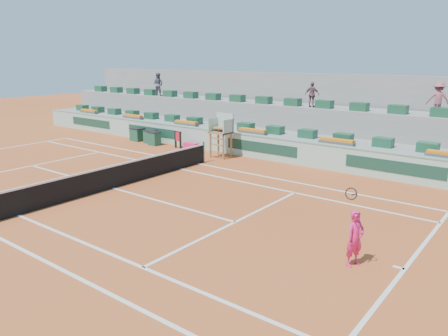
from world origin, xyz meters
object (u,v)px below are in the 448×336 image
Objects in this scene: player_bag at (191,146)px; drink_cooler_a at (154,139)px; umpire_chair at (222,129)px; tennis_player at (355,238)px.

drink_cooler_a is at bearing -172.29° from player_bag.
player_bag is 3.00m from umpire_chair.
player_bag is 0.39× the size of umpire_chair.
umpire_chair is at bearing -0.47° from drink_cooler_a.
tennis_player reaches higher than drink_cooler_a.
umpire_chair is at bearing -8.84° from player_bag.
drink_cooler_a is at bearing 179.53° from umpire_chair.
player_bag is at bearing 7.71° from drink_cooler_a.
drink_cooler_a is 0.37× the size of tennis_player.
umpire_chair reaches higher than tennis_player.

